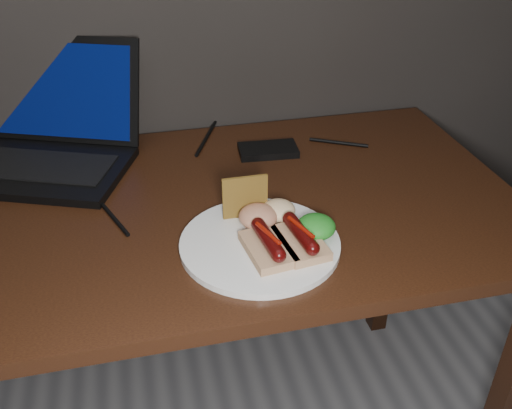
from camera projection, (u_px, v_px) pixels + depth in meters
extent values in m
cube|color=#381D0E|center=(173.00, 213.00, 1.13)|extent=(1.40, 0.70, 0.03)
cube|color=#381D0E|center=(507.00, 397.00, 1.21)|extent=(0.05, 0.05, 0.72)
cube|color=#381D0E|center=(389.00, 237.00, 1.71)|extent=(0.05, 0.05, 0.72)
cube|color=black|center=(40.00, 170.00, 1.24)|extent=(0.43, 0.36, 0.02)
cube|color=black|center=(39.00, 165.00, 1.23)|extent=(0.34, 0.24, 0.00)
cube|color=black|center=(62.00, 89.00, 1.30)|extent=(0.37, 0.22, 0.23)
cube|color=#060B40|center=(62.00, 89.00, 1.30)|extent=(0.33, 0.19, 0.20)
cube|color=black|center=(268.00, 150.00, 1.32)|extent=(0.14, 0.08, 0.02)
cylinder|color=black|center=(109.00, 213.00, 1.10)|extent=(0.07, 0.17, 0.01)
cylinder|color=black|center=(208.00, 135.00, 1.39)|extent=(0.09, 0.21, 0.01)
cylinder|color=black|center=(339.00, 143.00, 1.36)|extent=(0.13, 0.07, 0.01)
cylinder|color=silver|center=(260.00, 244.00, 1.01)|extent=(0.36, 0.36, 0.01)
cube|color=tan|center=(268.00, 249.00, 0.98)|extent=(0.08, 0.12, 0.02)
cylinder|color=#460406|center=(268.00, 239.00, 0.97)|extent=(0.04, 0.10, 0.02)
sphere|color=#460406|center=(279.00, 255.00, 0.93)|extent=(0.03, 0.02, 0.02)
sphere|color=#460406|center=(258.00, 224.00, 1.00)|extent=(0.03, 0.02, 0.02)
cylinder|color=maroon|center=(268.00, 233.00, 0.96)|extent=(0.03, 0.07, 0.01)
cube|color=tan|center=(300.00, 243.00, 0.99)|extent=(0.08, 0.12, 0.02)
cylinder|color=#460406|center=(301.00, 233.00, 0.98)|extent=(0.04, 0.10, 0.02)
sphere|color=#460406|center=(313.00, 249.00, 0.94)|extent=(0.03, 0.02, 0.02)
sphere|color=#460406|center=(290.00, 219.00, 1.02)|extent=(0.03, 0.02, 0.02)
cylinder|color=maroon|center=(301.00, 227.00, 0.97)|extent=(0.03, 0.07, 0.01)
cube|color=olive|center=(245.00, 197.00, 1.05)|extent=(0.09, 0.01, 0.08)
ellipsoid|color=#135F16|center=(316.00, 227.00, 1.01)|extent=(0.07, 0.07, 0.04)
ellipsoid|color=#A41A10|center=(258.00, 216.00, 1.04)|extent=(0.07, 0.07, 0.04)
ellipsoid|color=beige|center=(278.00, 210.00, 1.06)|extent=(0.06, 0.06, 0.04)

